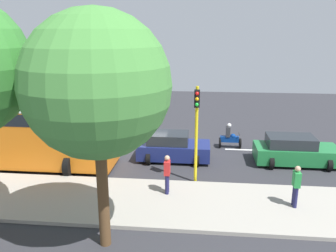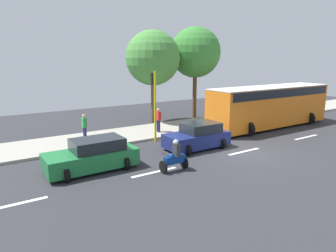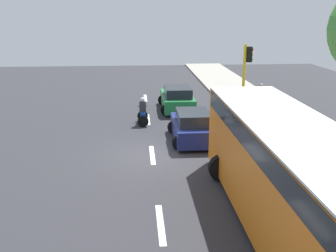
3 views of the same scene
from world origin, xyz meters
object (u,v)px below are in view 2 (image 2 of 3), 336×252
Objects in this scene: pedestrian_near_signal at (158,119)px; street_tree_north at (153,58)px; car_green at (93,156)px; motorcycle at (174,158)px; pedestrian_by_tree at (84,126)px; traffic_light_corner at (154,96)px; car_dark_blue at (198,137)px; street_tree_south at (195,53)px; city_bus at (270,104)px.

street_tree_north is at bearing -25.03° from pedestrian_near_signal.
pedestrian_near_signal is (4.36, -6.31, 0.35)m from car_green.
motorcycle is 0.91× the size of pedestrian_by_tree.
traffic_light_corner is 0.60× the size of street_tree_north.
car_dark_blue is at bearing -178.01° from pedestrian_near_signal.
car_green is at bearing 134.84° from street_tree_north.
car_dark_blue is 7.18m from pedestrian_by_tree.
pedestrian_by_tree is 0.38× the size of traffic_light_corner.
traffic_light_corner reaches higher than car_green.
car_green is 2.53× the size of pedestrian_by_tree.
street_tree_north reaches higher than car_dark_blue.
pedestrian_near_signal is at bearing -25.08° from motorcycle.
car_dark_blue is at bearing 143.43° from street_tree_south.
street_tree_south is at bearing -75.15° from pedestrian_by_tree.
pedestrian_by_tree is at bearing 15.45° from motorcycle.
pedestrian_by_tree is at bearing 104.85° from street_tree_south.
street_tree_north reaches higher than traffic_light_corner.
pedestrian_near_signal is (4.27, 0.15, 0.35)m from car_dark_blue.
traffic_light_corner reaches higher than pedestrian_near_signal.
car_dark_blue is 10.97m from street_tree_south.
street_tree_south is (7.83, -5.81, 5.04)m from car_dark_blue.
city_bus is 6.51× the size of pedestrian_near_signal.
street_tree_south is (5.00, -7.11, 2.82)m from traffic_light_corner.
pedestrian_near_signal is at bearing -97.11° from pedestrian_by_tree.
street_tree_south is (-0.02, -4.28, 0.47)m from street_tree_north.
city_bus is 1.38× the size of street_tree_south.
motorcycle is at bearing 159.49° from traffic_light_corner.
car_dark_blue is at bearing -155.23° from traffic_light_corner.
city_bus reaches higher than car_green.
street_tree_south is at bearing -57.16° from car_green.
pedestrian_by_tree is (7.23, 2.00, 0.42)m from motorcycle.
car_dark_blue is 0.35× the size of city_bus.
motorcycle is 7.29m from pedestrian_near_signal.
traffic_light_corner is at bearing 150.59° from street_tree_north.
pedestrian_by_tree reaches higher than car_green.
pedestrian_near_signal is at bearing 154.97° from street_tree_north.
street_tree_south is at bearing -36.57° from car_dark_blue.
pedestrian_by_tree is (4.90, 5.23, 0.35)m from car_dark_blue.
car_dark_blue is 0.52× the size of street_tree_north.
city_bus is at bearing -71.51° from motorcycle.
pedestrian_by_tree is 0.23× the size of street_tree_north.
city_bus is (1.54, -8.33, 1.14)m from car_dark_blue.
city_bus is 1.47× the size of street_tree_north.
street_tree_north reaches higher than pedestrian_by_tree.
car_green is 6.32m from traffic_light_corner.
street_tree_north is (3.58, -1.67, 4.22)m from pedestrian_near_signal.
pedestrian_near_signal is at bearing -38.82° from traffic_light_corner.
street_tree_south reaches higher than car_green.
city_bus is 9.89m from street_tree_north.
street_tree_north is at bearing 47.14° from city_bus.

